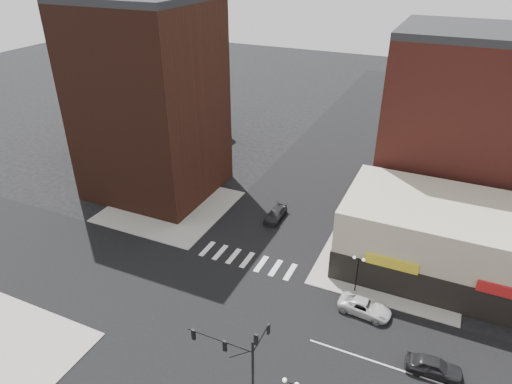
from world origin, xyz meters
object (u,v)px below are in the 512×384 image
at_px(traffic_signal, 243,354).
at_px(dark_sedan_north, 276,214).
at_px(street_lamp_ne, 358,265).
at_px(white_suv, 365,307).
at_px(dark_sedan_east, 434,367).

height_order(traffic_signal, dark_sedan_north, traffic_signal).
relative_size(traffic_signal, dark_sedan_north, 1.69).
relative_size(traffic_signal, street_lamp_ne, 1.87).
height_order(street_lamp_ne, white_suv, street_lamp_ne).
bearing_deg(white_suv, dark_sedan_east, -120.04).
xyz_separation_m(dark_sedan_east, dark_sedan_north, (-20.70, 16.70, -0.10)).
bearing_deg(dark_sedan_north, traffic_signal, -73.29).
bearing_deg(traffic_signal, white_suv, 64.55).
distance_m(traffic_signal, white_suv, 15.29).
distance_m(dark_sedan_east, dark_sedan_north, 26.60).
bearing_deg(dark_sedan_east, dark_sedan_north, 47.34).
relative_size(traffic_signal, dark_sedan_east, 1.74).
relative_size(traffic_signal, white_suv, 1.57).
xyz_separation_m(white_suv, dark_sedan_north, (-14.04, 12.08, -0.02)).
bearing_deg(street_lamp_ne, dark_sedan_north, 142.75).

